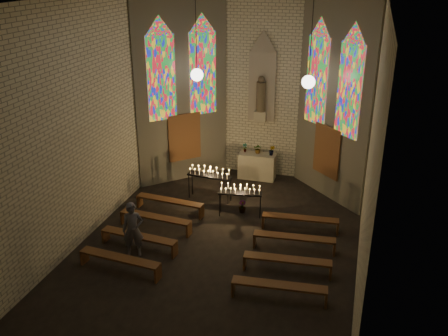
{
  "coord_description": "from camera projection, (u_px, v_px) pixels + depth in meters",
  "views": [
    {
      "loc": [
        3.72,
        -11.9,
        7.88
      ],
      "look_at": [
        -0.01,
        0.92,
        2.25
      ],
      "focal_mm": 40.0,
      "sensor_mm": 36.0,
      "label": 1
    }
  ],
  "objects": [
    {
      "name": "pew_left_1",
      "position": [
        155.0,
        219.0,
        15.58
      ],
      "size": [
        2.39,
        0.54,
        0.45
      ],
      "rotation": [
        0.0,
        0.0,
        -0.09
      ],
      "color": "#523017",
      "rests_on": "ground"
    },
    {
      "name": "altar",
      "position": [
        257.0,
        166.0,
        19.18
      ],
      "size": [
        1.4,
        0.6,
        1.0
      ],
      "primitive_type": "cube",
      "color": "#B7B395",
      "rests_on": "ground"
    },
    {
      "name": "flower_vase_right",
      "position": [
        272.0,
        150.0,
        18.78
      ],
      "size": [
        0.26,
        0.23,
        0.41
      ],
      "primitive_type": "imported",
      "rotation": [
        0.0,
        0.0,
        -0.22
      ],
      "color": "#4C723F",
      "rests_on": "altar"
    },
    {
      "name": "pew_right_0",
      "position": [
        300.0,
        220.0,
        15.52
      ],
      "size": [
        2.39,
        0.54,
        0.45
      ],
      "rotation": [
        0.0,
        0.0,
        0.09
      ],
      "color": "#523017",
      "rests_on": "ground"
    },
    {
      "name": "pew_left_2",
      "position": [
        139.0,
        238.0,
        14.52
      ],
      "size": [
        2.39,
        0.54,
        0.45
      ],
      "rotation": [
        0.0,
        0.0,
        -0.09
      ],
      "color": "#523017",
      "rests_on": "ground"
    },
    {
      "name": "pew_right_2",
      "position": [
        287.0,
        261.0,
        13.4
      ],
      "size": [
        2.39,
        0.54,
        0.45
      ],
      "rotation": [
        0.0,
        0.0,
        0.09
      ],
      "color": "#523017",
      "rests_on": "ground"
    },
    {
      "name": "pew_right_1",
      "position": [
        294.0,
        239.0,
        14.46
      ],
      "size": [
        2.39,
        0.54,
        0.45
      ],
      "rotation": [
        0.0,
        0.0,
        0.09
      ],
      "color": "#523017",
      "rests_on": "ground"
    },
    {
      "name": "votive_stand_left",
      "position": [
        210.0,
        174.0,
        17.29
      ],
      "size": [
        1.59,
        0.49,
        1.15
      ],
      "rotation": [
        0.0,
        0.0,
        -0.07
      ],
      "color": "black",
      "rests_on": "ground"
    },
    {
      "name": "votive_stand_right",
      "position": [
        240.0,
        191.0,
        16.21
      ],
      "size": [
        1.46,
        0.57,
        1.04
      ],
      "rotation": [
        0.0,
        0.0,
        0.17
      ],
      "color": "black",
      "rests_on": "ground"
    },
    {
      "name": "pew_right_3",
      "position": [
        279.0,
        287.0,
        12.34
      ],
      "size": [
        2.39,
        0.54,
        0.45
      ],
      "rotation": [
        0.0,
        0.0,
        0.09
      ],
      "color": "#523017",
      "rests_on": "ground"
    },
    {
      "name": "floor",
      "position": [
        216.0,
        251.0,
        14.55
      ],
      "size": [
        12.0,
        12.0,
        0.0
      ],
      "primitive_type": "plane",
      "color": "black",
      "rests_on": "ground"
    },
    {
      "name": "room",
      "position": [
        245.0,
        98.0,
        16.09
      ],
      "size": [
        8.22,
        12.43,
        7.0
      ],
      "color": "beige",
      "rests_on": "ground"
    },
    {
      "name": "pew_left_0",
      "position": [
        170.0,
        202.0,
        16.64
      ],
      "size": [
        2.39,
        0.54,
        0.45
      ],
      "rotation": [
        0.0,
        0.0,
        -0.09
      ],
      "color": "#523017",
      "rests_on": "ground"
    },
    {
      "name": "flower_vase_center",
      "position": [
        258.0,
        149.0,
        18.98
      ],
      "size": [
        0.34,
        0.3,
        0.37
      ],
      "primitive_type": "imported",
      "rotation": [
        0.0,
        0.0,
        0.04
      ],
      "color": "#4C723F",
      "rests_on": "altar"
    },
    {
      "name": "flower_vase_left",
      "position": [
        245.0,
        148.0,
        19.13
      ],
      "size": [
        0.19,
        0.13,
        0.35
      ],
      "primitive_type": "imported",
      "rotation": [
        0.0,
        0.0,
        -0.03
      ],
      "color": "#4C723F",
      "rests_on": "altar"
    },
    {
      "name": "pew_left_3",
      "position": [
        120.0,
        260.0,
        13.46
      ],
      "size": [
        2.39,
        0.54,
        0.45
      ],
      "rotation": [
        0.0,
        0.0,
        -0.09
      ],
      "color": "#523017",
      "rests_on": "ground"
    },
    {
      "name": "aisle_flower_pot",
      "position": [
        242.0,
        206.0,
        16.68
      ],
      "size": [
        0.26,
        0.26,
        0.43
      ],
      "primitive_type": "imported",
      "rotation": [
        0.0,
        0.0,
        0.08
      ],
      "color": "#4C723F",
      "rests_on": "ground"
    },
    {
      "name": "visitor",
      "position": [
        133.0,
        230.0,
        14.05
      ],
      "size": [
        0.71,
        0.61,
        1.65
      ],
      "primitive_type": "imported",
      "rotation": [
        0.0,
        0.0,
        0.43
      ],
      "color": "#52525C",
      "rests_on": "ground"
    }
  ]
}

